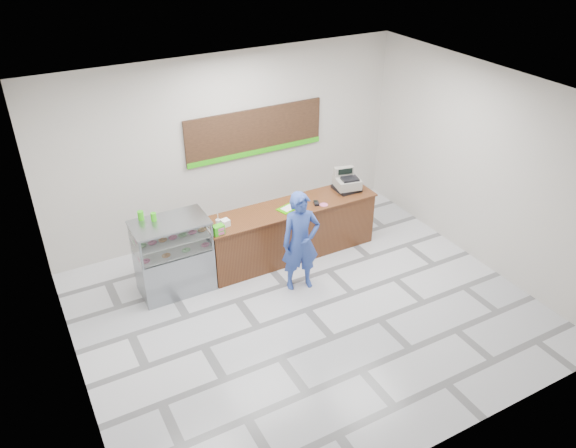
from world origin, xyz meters
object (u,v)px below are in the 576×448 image
sales_counter (291,231)px  cash_register (347,182)px  serving_tray (287,209)px  display_case (173,256)px  customer (301,242)px

sales_counter → cash_register: (1.23, 0.08, 0.67)m
serving_tray → sales_counter: bearing=15.1°
sales_counter → display_case: 2.23m
sales_counter → customer: (-0.32, -0.92, 0.37)m
display_case → cash_register: (3.45, 0.08, 0.51)m
sales_counter → display_case: display_case is taller
display_case → serving_tray: bearing=-1.9°
sales_counter → serving_tray: size_ratio=8.32×
sales_counter → cash_register: cash_register is taller
display_case → customer: 2.12m
serving_tray → cash_register: bearing=-11.0°
sales_counter → serving_tray: (-0.11, -0.07, 0.52)m
display_case → cash_register: bearing=1.3°
serving_tray → display_case: bearing=160.9°
cash_register → customer: size_ratio=0.30×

